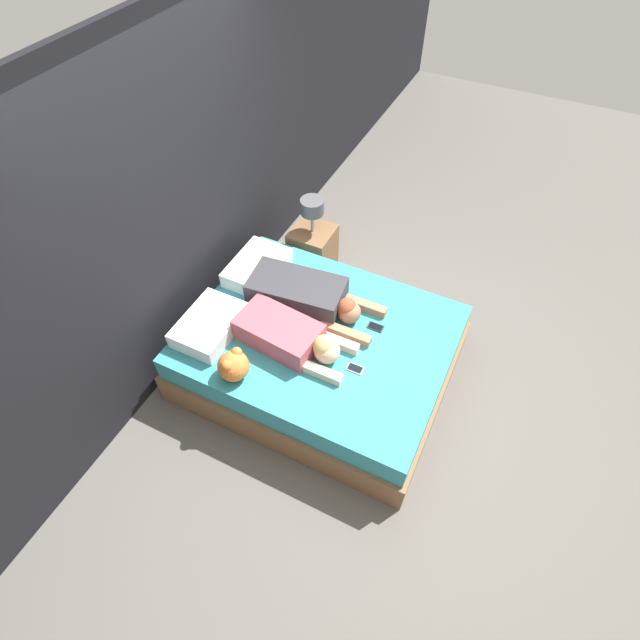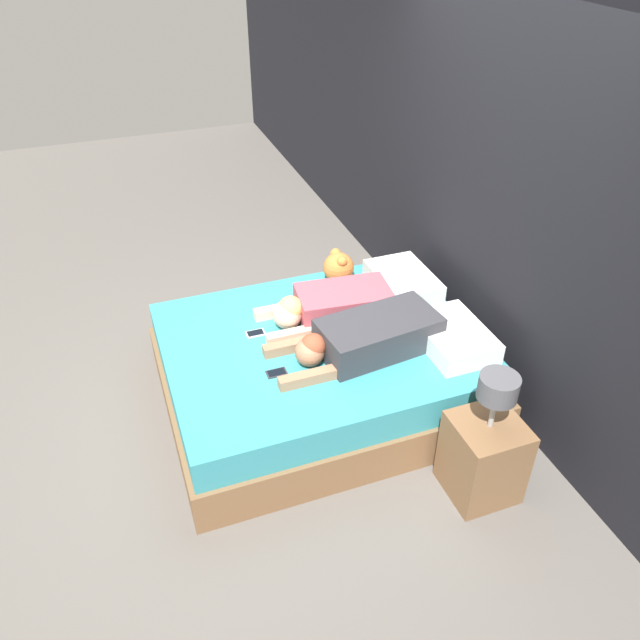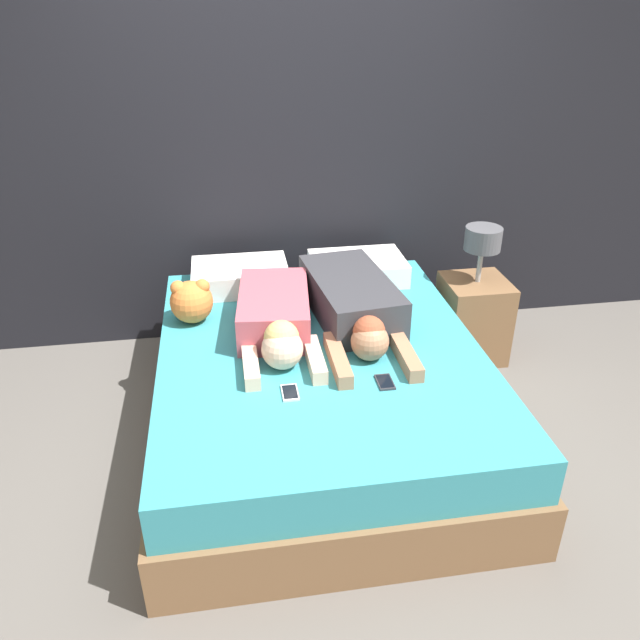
% 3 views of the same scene
% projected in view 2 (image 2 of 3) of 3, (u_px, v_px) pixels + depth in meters
% --- Properties ---
extents(ground_plane, '(12.00, 12.00, 0.00)m').
position_uv_depth(ground_plane, '(320.00, 397.00, 4.36)').
color(ground_plane, '#5B5651').
extents(wall_back, '(12.00, 0.06, 2.60)m').
position_uv_depth(wall_back, '(494.00, 201.00, 3.94)').
color(wall_back, black).
rests_on(wall_back, ground_plane).
extents(bed, '(1.64, 2.05, 0.51)m').
position_uv_depth(bed, '(320.00, 369.00, 4.22)').
color(bed, brown).
rests_on(bed, ground_plane).
extents(pillow_head_left, '(0.56, 0.39, 0.14)m').
position_uv_depth(pillow_head_left, '(403.00, 281.00, 4.52)').
color(pillow_head_left, white).
rests_on(pillow_head_left, bed).
extents(pillow_head_right, '(0.56, 0.39, 0.14)m').
position_uv_depth(pillow_head_right, '(453.00, 337.00, 3.97)').
color(pillow_head_right, white).
rests_on(pillow_head_right, bed).
extents(person_left, '(0.42, 0.92, 0.23)m').
position_uv_depth(person_left, '(329.00, 306.00, 4.20)').
color(person_left, '#B24C59').
rests_on(person_left, bed).
extents(person_right, '(0.47, 1.11, 0.22)m').
position_uv_depth(person_right, '(366.00, 337.00, 3.90)').
color(person_right, '#333338').
rests_on(person_right, bed).
extents(cell_phone_left, '(0.07, 0.12, 0.01)m').
position_uv_depth(cell_phone_left, '(255.00, 333.00, 4.11)').
color(cell_phone_left, silver).
rests_on(cell_phone_left, bed).
extents(cell_phone_right, '(0.07, 0.12, 0.01)m').
position_uv_depth(cell_phone_right, '(277.00, 373.00, 3.78)').
color(cell_phone_right, '#2D2D33').
rests_on(cell_phone_right, bed).
extents(plush_toy, '(0.23, 0.23, 0.24)m').
position_uv_depth(plush_toy, '(339.00, 267.00, 4.58)').
color(plush_toy, orange).
rests_on(plush_toy, bed).
extents(nightstand, '(0.38, 0.38, 0.86)m').
position_uv_depth(nightstand, '(484.00, 452.00, 3.54)').
color(nightstand, brown).
rests_on(nightstand, ground_plane).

